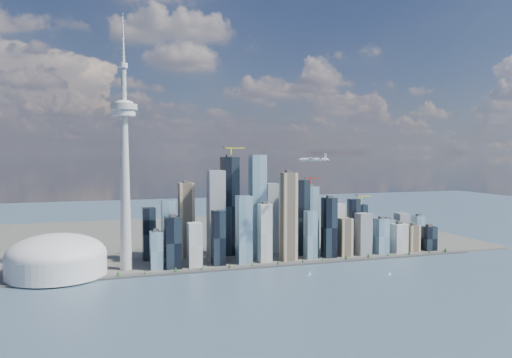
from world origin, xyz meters
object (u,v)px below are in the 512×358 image
object	(u,v)px
needle_tower	(125,163)
sailboat_east	(310,274)
airplane	(313,159)
sailboat_west	(390,274)
dome_stadium	(57,258)

from	to	relation	value
needle_tower	sailboat_east	size ratio (longest dim) A/B	56.32
airplane	sailboat_west	distance (m)	290.19
needle_tower	sailboat_east	world-z (taller)	needle_tower
dome_stadium	airplane	bearing A→B (deg)	-11.61
dome_stadium	sailboat_west	world-z (taller)	dome_stadium
airplane	sailboat_west	world-z (taller)	airplane
needle_tower	sailboat_east	distance (m)	460.93
sailboat_west	sailboat_east	world-z (taller)	sailboat_east
needle_tower	sailboat_west	size ratio (longest dim) A/B	57.16
sailboat_west	sailboat_east	size ratio (longest dim) A/B	0.99
needle_tower	sailboat_west	xyz separation A→B (m)	(525.26, -210.35, -232.75)
airplane	needle_tower	bearing A→B (deg)	-173.54
dome_stadium	airplane	world-z (taller)	airplane
dome_stadium	needle_tower	bearing A→B (deg)	4.09
dome_stadium	sailboat_west	xyz separation A→B (m)	(665.26, -200.35, -36.35)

